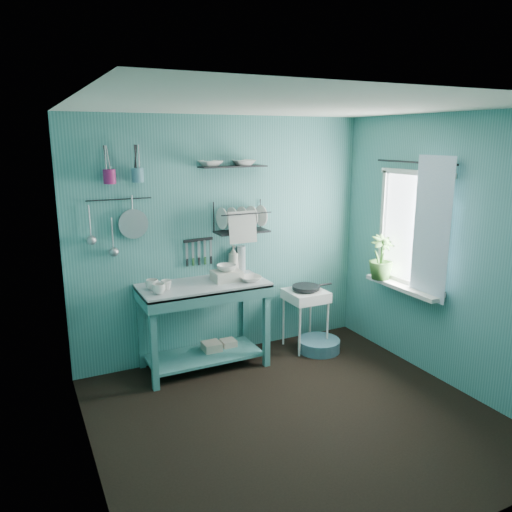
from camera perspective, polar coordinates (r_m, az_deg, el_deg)
name	(u,v)px	position (r m, az deg, el deg)	size (l,w,h in m)	color
floor	(295,417)	(4.40, 4.51, -17.85)	(3.20, 3.20, 0.00)	black
ceiling	(302,106)	(3.77, 5.23, 16.70)	(3.20, 3.20, 0.00)	silver
wall_back	(224,239)	(5.21, -3.65, 1.96)	(3.20, 3.20, 0.00)	teal
wall_front	(447,342)	(2.80, 21.02, -9.12)	(3.20, 3.20, 0.00)	teal
wall_left	(84,302)	(3.40, -19.08, -4.98)	(3.00, 3.00, 0.00)	teal
wall_right	(448,253)	(4.90, 21.12, 0.35)	(3.00, 3.00, 0.00)	teal
work_counter	(204,325)	(5.08, -6.01, -7.89)	(1.25, 0.63, 0.89)	#387776
mug_left	(159,289)	(4.64, -11.05, -3.71)	(0.12, 0.12, 0.10)	silver
mug_mid	(166,285)	(4.76, -10.21, -3.27)	(0.10, 0.10, 0.09)	silver
mug_right	(152,285)	(4.78, -11.79, -3.23)	(0.12, 0.12, 0.10)	silver
wash_tub	(227,276)	(4.99, -3.38, -2.25)	(0.28, 0.22, 0.10)	beige
tub_bowl	(227,268)	(4.97, -3.39, -1.35)	(0.20, 0.20, 0.06)	silver
soap_bottle	(233,259)	(5.23, -2.61, -0.40)	(0.12, 0.12, 0.30)	beige
water_bottle	(241,259)	(5.29, -1.70, -0.34)	(0.09, 0.09, 0.28)	#A9B5BD
counter_bowl	(250,279)	(4.96, -0.66, -2.60)	(0.22, 0.22, 0.05)	silver
hotplate_stand	(305,319)	(5.57, 5.64, -7.20)	(0.41, 0.41, 0.66)	silver
frying_pan	(306,287)	(5.45, 5.73, -3.58)	(0.30, 0.30, 0.04)	black
knife_strip	(198,240)	(5.08, -6.61, 1.84)	(0.32, 0.02, 0.03)	black
dish_rack	(242,217)	(5.11, -1.62, 4.46)	(0.55, 0.24, 0.32)	black
upper_shelf	(233,167)	(5.05, -2.64, 10.17)	(0.70, 0.18, 0.01)	black
shelf_bowl_left	(210,161)	(4.96, -5.25, 10.80)	(0.23, 0.23, 0.06)	silver
shelf_bowl_right	(244,156)	(5.09, -1.39, 11.31)	(0.23, 0.23, 0.06)	silver
utensil_cup_magenta	(109,177)	(4.73, -16.40, 8.70)	(0.11, 0.11, 0.13)	#971B5B
utensil_cup_teal	(138,175)	(4.77, -13.38, 8.98)	(0.11, 0.11, 0.13)	teal
colander	(133,224)	(4.84, -13.84, 3.59)	(0.28, 0.28, 0.03)	#A4A5AC
ladle_outer	(90,222)	(4.78, -18.48, 3.76)	(0.01, 0.01, 0.30)	#A4A5AC
ladle_inner	(112,234)	(4.83, -16.11, 2.47)	(0.01, 0.01, 0.30)	#A4A5AC
hook_rail	(119,199)	(4.81, -15.36, 6.26)	(0.01, 0.01, 0.60)	black
window_glass	(413,229)	(5.17, 17.52, 2.97)	(1.10, 1.10, 0.00)	white
windowsill	(402,287)	(5.25, 16.39, -3.44)	(0.16, 0.95, 0.04)	silver
curtain	(431,229)	(4.91, 19.40, 2.89)	(1.35, 1.35, 0.00)	white
curtain_rod	(414,162)	(5.07, 17.66, 10.17)	(0.02, 0.02, 1.05)	black
potted_plant	(381,257)	(5.36, 14.11, -0.16)	(0.26, 0.26, 0.46)	#356126
storage_tin_large	(212,352)	(5.28, -5.08, -10.92)	(0.18, 0.18, 0.22)	tan
storage_tin_small	(228,349)	(5.38, -3.17, -10.54)	(0.15, 0.15, 0.20)	tan
floor_basin	(319,345)	(5.59, 7.19, -10.06)	(0.46, 0.46, 0.13)	#3F6C7C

